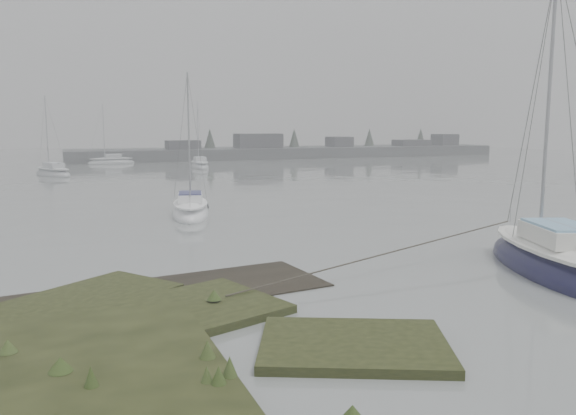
# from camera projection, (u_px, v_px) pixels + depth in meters

# --- Properties ---
(ground) EXTENTS (160.00, 160.00, 0.00)m
(ground) POSITION_uv_depth(u_px,v_px,m) (131.00, 188.00, 38.34)
(ground) COLOR slate
(ground) RESTS_ON ground
(far_shoreline) EXTENTS (60.00, 8.00, 4.15)m
(far_shoreline) POSITION_uv_depth(u_px,v_px,m) (303.00, 151.00, 77.49)
(far_shoreline) COLOR #4C4F51
(far_shoreline) RESTS_ON ground
(sailboat_main) EXTENTS (4.37, 7.07, 9.48)m
(sailboat_main) POSITION_uv_depth(u_px,v_px,m) (553.00, 262.00, 16.17)
(sailboat_main) COLOR black
(sailboat_main) RESTS_ON ground
(sailboat_white) EXTENTS (2.78, 5.39, 7.26)m
(sailboat_white) POSITION_uv_depth(u_px,v_px,m) (191.00, 211.00, 26.59)
(sailboat_white) COLOR white
(sailboat_white) RESTS_ON ground
(sailboat_far_a) EXTENTS (3.83, 5.44, 7.37)m
(sailboat_far_a) POSITION_uv_depth(u_px,v_px,m) (53.00, 173.00, 48.30)
(sailboat_far_a) COLOR #ABAEB4
(sailboat_far_a) RESTS_ON ground
(sailboat_far_b) EXTENTS (2.13, 5.31, 7.32)m
(sailboat_far_b) POSITION_uv_depth(u_px,v_px,m) (200.00, 166.00, 57.58)
(sailboat_far_b) COLOR silver
(sailboat_far_b) RESTS_ON ground
(sailboat_far_c) EXTENTS (5.20, 1.87, 7.26)m
(sailboat_far_c) POSITION_uv_depth(u_px,v_px,m) (111.00, 162.00, 63.70)
(sailboat_far_c) COLOR #A4ABAE
(sailboat_far_c) RESTS_ON ground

